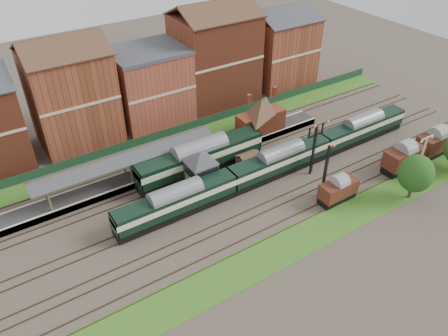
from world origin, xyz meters
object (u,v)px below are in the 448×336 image
signal_box (201,169)px  semaphore_bracket (314,147)px  dmu_train (280,161)px  platform_railcar (200,157)px  goods_van_a (338,190)px

signal_box → semaphore_bracket: bearing=-20.9°
semaphore_bracket → dmu_train: semaphore_bracket is taller
platform_railcar → goods_van_a: (12.06, -15.50, -0.78)m
dmu_train → platform_railcar: platform_railcar is taller
semaphore_bracket → platform_railcar: (-13.27, 9.00, -2.01)m
semaphore_bracket → goods_van_a: semaphore_bracket is taller
signal_box → dmu_train: signal_box is taller
dmu_train → goods_van_a: bearing=-74.0°
platform_railcar → goods_van_a: 19.65m
semaphore_bracket → platform_railcar: bearing=145.8°
signal_box → platform_railcar: bearing=61.4°
signal_box → goods_van_a: 18.52m
goods_van_a → semaphore_bracket: bearing=79.5°
signal_box → semaphore_bracket: size_ratio=0.73×
semaphore_bracket → dmu_train: 5.12m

